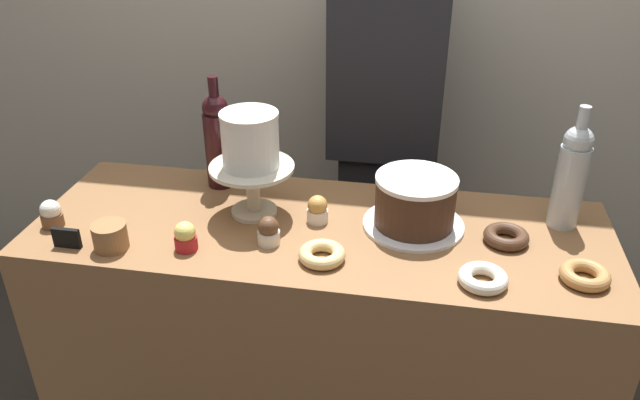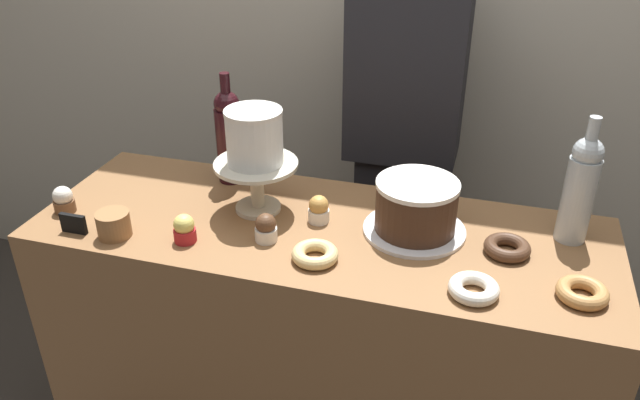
{
  "view_description": "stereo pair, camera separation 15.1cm",
  "coord_description": "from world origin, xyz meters",
  "px_view_note": "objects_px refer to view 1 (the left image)",
  "views": [
    {
      "loc": [
        0.24,
        -1.37,
        1.74
      ],
      "look_at": [
        0.0,
        0.0,
        0.97
      ],
      "focal_mm": 35.27,
      "sensor_mm": 36.0,
      "label": 1
    },
    {
      "loc": [
        0.39,
        -1.33,
        1.74
      ],
      "look_at": [
        0.0,
        0.0,
        0.97
      ],
      "focal_mm": 35.27,
      "sensor_mm": 36.0,
      "label": 2
    }
  ],
  "objects_px": {
    "cupcake_chocolate": "(268,231)",
    "barista_figure": "(383,153)",
    "cake_stand_pedestal": "(253,181)",
    "cupcake_vanilla": "(51,214)",
    "cupcake_caramel": "(317,210)",
    "wine_bottle_dark_red": "(218,139)",
    "donut_chocolate": "(506,237)",
    "cookie_stack": "(110,236)",
    "donut_glazed": "(322,254)",
    "chocolate_round_cake": "(415,201)",
    "price_sign_chalkboard": "(67,238)",
    "white_layer_cake": "(250,140)",
    "wine_bottle_clear": "(571,175)",
    "cupcake_lemon": "(185,237)",
    "donut_sugar": "(483,278)",
    "donut_maple": "(585,275)"
  },
  "relations": [
    {
      "from": "donut_chocolate",
      "to": "donut_glazed",
      "type": "height_order",
      "value": "same"
    },
    {
      "from": "cupcake_chocolate",
      "to": "donut_glazed",
      "type": "relative_size",
      "value": 0.66
    },
    {
      "from": "donut_chocolate",
      "to": "cupcake_lemon",
      "type": "bearing_deg",
      "value": -167.62
    },
    {
      "from": "cupcake_chocolate",
      "to": "cookie_stack",
      "type": "xyz_separation_m",
      "value": [
        -0.37,
        -0.09,
        -0.0
      ]
    },
    {
      "from": "cupcake_caramel",
      "to": "cupcake_vanilla",
      "type": "xyz_separation_m",
      "value": [
        -0.67,
        -0.14,
        0.0
      ]
    },
    {
      "from": "cupcake_caramel",
      "to": "cupcake_chocolate",
      "type": "bearing_deg",
      "value": -128.51
    },
    {
      "from": "white_layer_cake",
      "to": "price_sign_chalkboard",
      "type": "height_order",
      "value": "white_layer_cake"
    },
    {
      "from": "white_layer_cake",
      "to": "donut_glazed",
      "type": "xyz_separation_m",
      "value": [
        0.22,
        -0.19,
        -0.2
      ]
    },
    {
      "from": "wine_bottle_dark_red",
      "to": "donut_maple",
      "type": "height_order",
      "value": "wine_bottle_dark_red"
    },
    {
      "from": "price_sign_chalkboard",
      "to": "cupcake_chocolate",
      "type": "bearing_deg",
      "value": 12.23
    },
    {
      "from": "cupcake_caramel",
      "to": "donut_chocolate",
      "type": "xyz_separation_m",
      "value": [
        0.48,
        -0.02,
        -0.02
      ]
    },
    {
      "from": "chocolate_round_cake",
      "to": "donut_sugar",
      "type": "xyz_separation_m",
      "value": [
        0.16,
        -0.22,
        -0.06
      ]
    },
    {
      "from": "white_layer_cake",
      "to": "wine_bottle_clear",
      "type": "distance_m",
      "value": 0.81
    },
    {
      "from": "wine_bottle_clear",
      "to": "barista_figure",
      "type": "bearing_deg",
      "value": 137.49
    },
    {
      "from": "cake_stand_pedestal",
      "to": "cupcake_lemon",
      "type": "bearing_deg",
      "value": -120.35
    },
    {
      "from": "donut_sugar",
      "to": "price_sign_chalkboard",
      "type": "height_order",
      "value": "price_sign_chalkboard"
    },
    {
      "from": "cake_stand_pedestal",
      "to": "cupcake_vanilla",
      "type": "bearing_deg",
      "value": -162.42
    },
    {
      "from": "donut_sugar",
      "to": "price_sign_chalkboard",
      "type": "relative_size",
      "value": 1.6
    },
    {
      "from": "donut_maple",
      "to": "price_sign_chalkboard",
      "type": "distance_m",
      "value": 1.22
    },
    {
      "from": "donut_maple",
      "to": "donut_chocolate",
      "type": "distance_m",
      "value": 0.21
    },
    {
      "from": "donut_glazed",
      "to": "price_sign_chalkboard",
      "type": "xyz_separation_m",
      "value": [
        -0.62,
        -0.05,
        0.01
      ]
    },
    {
      "from": "chocolate_round_cake",
      "to": "cupcake_lemon",
      "type": "height_order",
      "value": "chocolate_round_cake"
    },
    {
      "from": "donut_sugar",
      "to": "wine_bottle_dark_red",
      "type": "bearing_deg",
      "value": 153.54
    },
    {
      "from": "barista_figure",
      "to": "donut_chocolate",
      "type": "bearing_deg",
      "value": -58.34
    },
    {
      "from": "donut_sugar",
      "to": "wine_bottle_clear",
      "type": "bearing_deg",
      "value": 54.67
    },
    {
      "from": "donut_sugar",
      "to": "price_sign_chalkboard",
      "type": "bearing_deg",
      "value": -178.6
    },
    {
      "from": "wine_bottle_dark_red",
      "to": "donut_chocolate",
      "type": "distance_m",
      "value": 0.82
    },
    {
      "from": "cookie_stack",
      "to": "donut_glazed",
      "type": "bearing_deg",
      "value": 4.25
    },
    {
      "from": "wine_bottle_clear",
      "to": "donut_glazed",
      "type": "bearing_deg",
      "value": -155.1
    },
    {
      "from": "cake_stand_pedestal",
      "to": "chocolate_round_cake",
      "type": "distance_m",
      "value": 0.42
    },
    {
      "from": "cupcake_lemon",
      "to": "donut_glazed",
      "type": "height_order",
      "value": "cupcake_lemon"
    },
    {
      "from": "cake_stand_pedestal",
      "to": "wine_bottle_dark_red",
      "type": "height_order",
      "value": "wine_bottle_dark_red"
    },
    {
      "from": "price_sign_chalkboard",
      "to": "barista_figure",
      "type": "bearing_deg",
      "value": 48.1
    },
    {
      "from": "wine_bottle_dark_red",
      "to": "donut_sugar",
      "type": "bearing_deg",
      "value": -26.46
    },
    {
      "from": "wine_bottle_dark_red",
      "to": "donut_chocolate",
      "type": "bearing_deg",
      "value": -12.39
    },
    {
      "from": "wine_bottle_clear",
      "to": "donut_chocolate",
      "type": "relative_size",
      "value": 2.91
    },
    {
      "from": "cupcake_vanilla",
      "to": "donut_chocolate",
      "type": "height_order",
      "value": "cupcake_vanilla"
    },
    {
      "from": "wine_bottle_dark_red",
      "to": "cupcake_chocolate",
      "type": "distance_m",
      "value": 0.37
    },
    {
      "from": "cupcake_caramel",
      "to": "price_sign_chalkboard",
      "type": "xyz_separation_m",
      "value": [
        -0.58,
        -0.23,
        -0.01
      ]
    },
    {
      "from": "cake_stand_pedestal",
      "to": "cupcake_caramel",
      "type": "distance_m",
      "value": 0.19
    },
    {
      "from": "white_layer_cake",
      "to": "barista_figure",
      "type": "height_order",
      "value": "barista_figure"
    },
    {
      "from": "wine_bottle_dark_red",
      "to": "wine_bottle_clear",
      "type": "height_order",
      "value": "same"
    },
    {
      "from": "donut_glazed",
      "to": "price_sign_chalkboard",
      "type": "height_order",
      "value": "price_sign_chalkboard"
    },
    {
      "from": "cupcake_chocolate",
      "to": "barista_figure",
      "type": "height_order",
      "value": "barista_figure"
    },
    {
      "from": "cupcake_caramel",
      "to": "cookie_stack",
      "type": "xyz_separation_m",
      "value": [
        -0.47,
        -0.21,
        -0.0
      ]
    },
    {
      "from": "donut_chocolate",
      "to": "chocolate_round_cake",
      "type": "bearing_deg",
      "value": 171.2
    },
    {
      "from": "white_layer_cake",
      "to": "cupcake_vanilla",
      "type": "bearing_deg",
      "value": -162.42
    },
    {
      "from": "wine_bottle_clear",
      "to": "price_sign_chalkboard",
      "type": "bearing_deg",
      "value": -164.91
    },
    {
      "from": "chocolate_round_cake",
      "to": "barista_figure",
      "type": "xyz_separation_m",
      "value": [
        -0.12,
        0.54,
        -0.12
      ]
    },
    {
      "from": "cake_stand_pedestal",
      "to": "cupcake_vanilla",
      "type": "distance_m",
      "value": 0.52
    }
  ]
}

